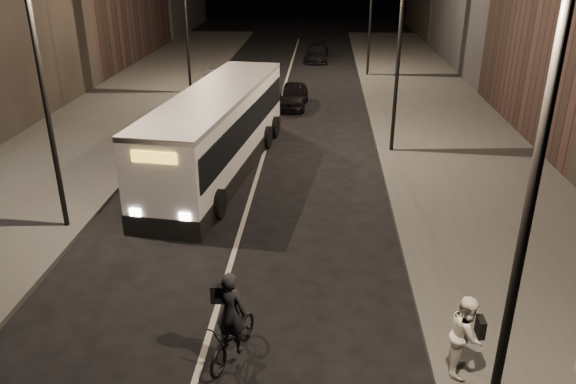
# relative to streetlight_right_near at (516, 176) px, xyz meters

# --- Properties ---
(ground) EXTENTS (180.00, 180.00, 0.00)m
(ground) POSITION_rel_streetlight_right_near_xyz_m (-5.33, 4.00, -5.36)
(ground) COLOR black
(ground) RESTS_ON ground
(sidewalk_right) EXTENTS (7.00, 70.00, 0.16)m
(sidewalk_right) POSITION_rel_streetlight_right_near_xyz_m (3.17, 18.00, -5.28)
(sidewalk_right) COLOR #3D3D3A
(sidewalk_right) RESTS_ON ground
(sidewalk_left) EXTENTS (7.00, 70.00, 0.16)m
(sidewalk_left) POSITION_rel_streetlight_right_near_xyz_m (-13.83, 18.00, -5.28)
(sidewalk_left) COLOR #3D3D3A
(sidewalk_left) RESTS_ON ground
(streetlight_right_near) EXTENTS (1.20, 0.44, 8.12)m
(streetlight_right_near) POSITION_rel_streetlight_right_near_xyz_m (0.00, 0.00, 0.00)
(streetlight_right_near) COLOR black
(streetlight_right_near) RESTS_ON sidewalk_right
(streetlight_right_mid) EXTENTS (1.20, 0.44, 8.12)m
(streetlight_right_mid) POSITION_rel_streetlight_right_near_xyz_m (0.00, 16.00, 0.00)
(streetlight_right_mid) COLOR black
(streetlight_right_mid) RESTS_ON sidewalk_right
(streetlight_left_near) EXTENTS (1.20, 0.44, 8.12)m
(streetlight_left_near) POSITION_rel_streetlight_right_near_xyz_m (-10.66, 8.00, 0.00)
(streetlight_left_near) COLOR black
(streetlight_left_near) RESTS_ON sidewalk_left
(streetlight_left_far) EXTENTS (1.20, 0.44, 8.12)m
(streetlight_left_far) POSITION_rel_streetlight_right_near_xyz_m (-10.66, 26.00, 0.00)
(streetlight_left_far) COLOR black
(streetlight_left_far) RESTS_ON sidewalk_left
(city_bus) EXTENTS (4.05, 12.31, 3.26)m
(city_bus) POSITION_rel_streetlight_right_near_xyz_m (-6.93, 13.52, -3.58)
(city_bus) COLOR white
(city_bus) RESTS_ON ground
(cyclist_on_bicycle) EXTENTS (1.30, 2.11, 2.30)m
(cyclist_on_bicycle) POSITION_rel_streetlight_right_near_xyz_m (-4.62, 2.16, -4.60)
(cyclist_on_bicycle) COLOR black
(cyclist_on_bicycle) RESTS_ON ground
(pedestrian_woman) EXTENTS (0.88, 1.02, 1.79)m
(pedestrian_woman) POSITION_rel_streetlight_right_near_xyz_m (0.27, 1.95, -4.30)
(pedestrian_woman) COLOR white
(pedestrian_woman) RESTS_ON sidewalk_right
(car_near) EXTENTS (1.75, 3.98, 1.33)m
(car_near) POSITION_rel_streetlight_right_near_xyz_m (-4.51, 23.60, -4.70)
(car_near) COLOR black
(car_near) RESTS_ON ground
(car_mid) EXTENTS (2.06, 4.89, 1.57)m
(car_mid) POSITION_rel_streetlight_right_near_xyz_m (-8.93, 26.52, -4.58)
(car_mid) COLOR #303032
(car_mid) RESTS_ON ground
(car_far) EXTENTS (1.79, 4.27, 1.23)m
(car_far) POSITION_rel_streetlight_right_near_xyz_m (-3.31, 37.69, -4.75)
(car_far) COLOR black
(car_far) RESTS_ON ground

